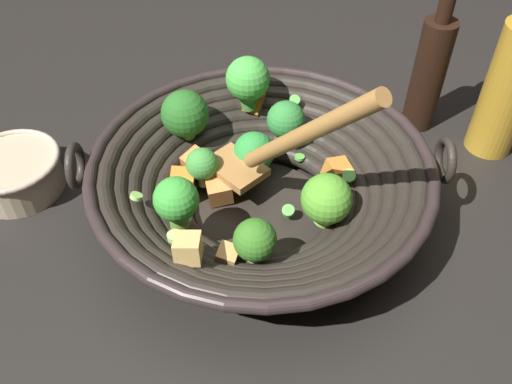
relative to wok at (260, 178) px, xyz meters
name	(u,v)px	position (x,y,z in m)	size (l,w,h in m)	color
ground_plane	(261,213)	(0.00, 0.00, -0.06)	(4.00, 4.00, 0.00)	black
wok	(260,178)	(0.00, 0.00, 0.00)	(0.39, 0.39, 0.24)	black
soy_sauce_bottle	(429,71)	(0.04, 0.29, 0.03)	(0.04, 0.04, 0.21)	black
cooking_oil_bottle	(510,86)	(0.14, 0.31, 0.04)	(0.06, 0.06, 0.24)	#AD7F23
prep_bowl	(15,172)	(-0.25, -0.18, -0.03)	(0.12, 0.12, 0.05)	tan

